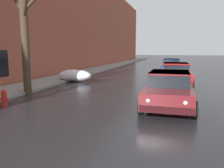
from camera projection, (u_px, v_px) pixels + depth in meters
name	position (u px, v px, depth m)	size (l,w,h in m)	color
left_sidewalk_slab	(70.00, 76.00, 19.48)	(2.53, 80.00, 0.14)	gray
brick_townhouse_facade	(49.00, 6.00, 19.08)	(0.63, 80.00, 11.68)	#9E4C38
snow_bank_near_corner_left	(74.00, 76.00, 16.53)	(2.50, 1.35, 0.86)	white
bare_tree_second_along_sidewalk	(24.00, 18.00, 11.40)	(3.36, 2.14, 7.15)	#423323
sedan_maroon_approaching_near_lane	(169.00, 89.00, 9.04)	(1.96, 4.09, 1.42)	maroon
sedan_red_parked_kerbside_close	(175.00, 73.00, 14.94)	(2.14, 4.39, 1.42)	red
sedan_darkblue_parked_kerbside_mid	(171.00, 66.00, 21.23)	(1.94, 4.26, 1.42)	navy
fire_hydrant	(4.00, 98.00, 9.20)	(0.42, 0.22, 0.71)	#B21E19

